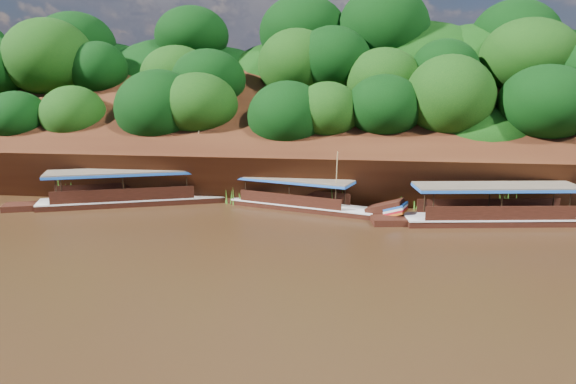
% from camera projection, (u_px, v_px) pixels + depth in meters
% --- Properties ---
extents(ground, '(160.00, 160.00, 0.00)m').
position_uv_depth(ground, '(302.00, 246.00, 31.88)').
color(ground, black).
rests_on(ground, ground).
extents(riverbank, '(120.00, 30.06, 19.40)m').
position_uv_depth(riverbank, '(328.00, 155.00, 53.49)').
color(riverbank, black).
rests_on(riverbank, ground).
extents(boat_0, '(15.86, 4.55, 5.81)m').
position_uv_depth(boat_0, '(519.00, 215.00, 36.48)').
color(boat_0, black).
rests_on(boat_0, ground).
extents(boat_1, '(12.74, 5.49, 4.88)m').
position_uv_depth(boat_1, '(311.00, 203.00, 39.94)').
color(boat_1, black).
rests_on(boat_1, ground).
extents(boat_2, '(16.15, 7.82, 5.82)m').
position_uv_depth(boat_2, '(148.00, 196.00, 41.97)').
color(boat_2, black).
rests_on(boat_2, ground).
extents(reeds, '(48.95, 2.25, 2.05)m').
position_uv_depth(reeds, '(260.00, 193.00, 41.55)').
color(reeds, '#35741D').
rests_on(reeds, ground).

